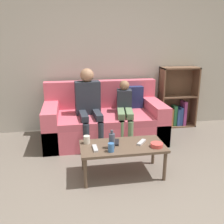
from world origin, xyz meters
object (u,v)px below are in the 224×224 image
Objects in this scene: snack_bowl at (157,145)px; bottle at (112,141)px; person_child at (125,109)px; tv_remote_1 at (117,142)px; cup_near at (111,147)px; coffee_table at (123,148)px; couch at (104,121)px; tv_remote_2 at (95,148)px; tv_remote_0 at (141,142)px; cup_far at (87,140)px; bookshelf at (175,104)px; person_adult at (89,101)px.

bottle reaches higher than snack_bowl.
tv_remote_1 is at bearing -99.06° from person_child.
cup_near is (-0.40, -1.13, -0.10)m from person_child.
couch is at bearing 92.57° from coffee_table.
tv_remote_1 is at bearing -90.18° from couch.
snack_bowl is at bearing 3.49° from cup_near.
person_child is 1.12m from snack_bowl.
tv_remote_2 is at bearing -143.80° from tv_remote_1.
tv_remote_0 and tv_remote_2 have the same top height.
tv_remote_0 is (0.64, -0.11, -0.04)m from cup_far.
tv_remote_0 is (0.23, 0.02, 0.05)m from coffee_table.
cup_near reaches higher than cup_far.
couch is at bearing -163.65° from bookshelf.
coffee_table is 1.04m from person_child.
couch reaches higher than bottle.
person_child is (0.25, 0.99, 0.19)m from coffee_table.
bookshelf is 1.87m from tv_remote_0.
person_adult is at bearing -177.29° from person_child.
cup_far is at bearing -177.38° from tv_remote_1.
person_adult reaches higher than snack_bowl.
person_adult is 1.22m from cup_near.
cup_far is 0.65× the size of snack_bowl.
cup_near is 0.24m from tv_remote_1.
tv_remote_0 is at bearing 2.75° from tv_remote_1.
person_child is at bearing 70.00° from bottle.
coffee_table is 0.86× the size of person_adult.
tv_remote_2 is at bearing -170.68° from coffee_table.
person_adult reaches higher than person_child.
tv_remote_1 is at bearing -9.59° from cup_far.
couch is 1.43m from bookshelf.
cup_far is 0.20m from tv_remote_2.
bottle is at bearing -101.09° from person_child.
person_child is at bearing 127.52° from tv_remote_0.
coffee_table is at bearing -130.34° from bookshelf.
cup_far is at bearing -117.94° from person_child.
couch is at bearing 70.95° from cup_far.
cup_near is 0.19m from tv_remote_2.
couch is 13.02× the size of snack_bowl.
bottle reaches higher than tv_remote_0.
tv_remote_2 is at bearing 175.48° from snack_bowl.
tv_remote_0 is at bearing -9.53° from cup_far.
person_child reaches higher than bottle.
bottle is at bearing -85.19° from person_adult.
coffee_table is 9.99× the size of cup_near.
person_adult is at bearing -162.92° from bookshelf.
tv_remote_2 is at bearing -66.33° from cup_far.
couch reaches higher than cup_far.
cup_near reaches higher than tv_remote_1.
tv_remote_2 is at bearing -135.69° from bookshelf.
bookshelf reaches higher than bottle.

